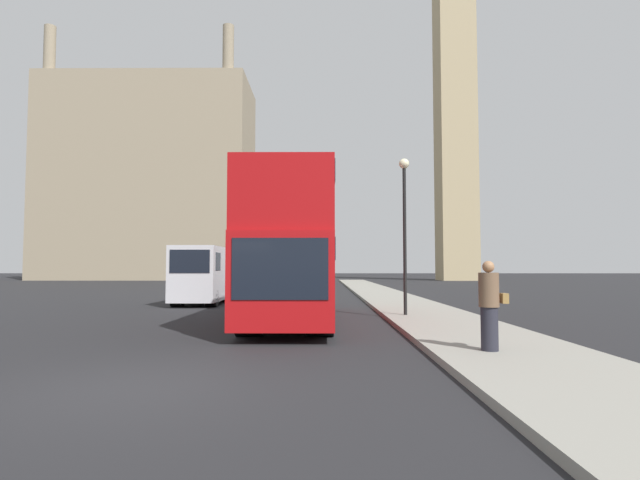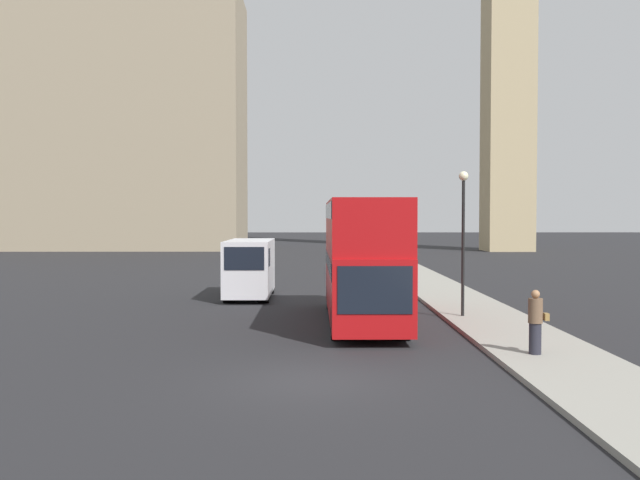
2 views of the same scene
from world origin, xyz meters
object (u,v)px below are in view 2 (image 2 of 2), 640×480
object	(u,v)px
white_van	(250,267)
street_lamp	(463,220)
pedestrian	(536,322)
red_double_decker_bus	(363,255)

from	to	relation	value
white_van	street_lamp	world-z (taller)	street_lamp
pedestrian	street_lamp	world-z (taller)	street_lamp
red_double_decker_bus	pedestrian	size ratio (longest dim) A/B	6.02
red_double_decker_bus	pedestrian	world-z (taller)	red_double_decker_bus
red_double_decker_bus	street_lamp	distance (m)	4.11
red_double_decker_bus	street_lamp	bearing A→B (deg)	9.57
red_double_decker_bus	pedestrian	bearing A→B (deg)	-57.87
street_lamp	pedestrian	bearing A→B (deg)	-86.64
white_van	pedestrian	distance (m)	17.28
white_van	pedestrian	bearing A→B (deg)	-57.89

